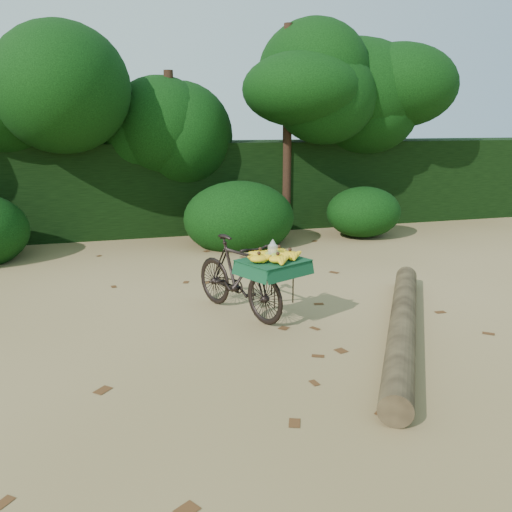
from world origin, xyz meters
name	(u,v)px	position (x,y,z in m)	size (l,w,h in m)	color
ground	(204,343)	(0.00, 0.00, 0.00)	(80.00, 80.00, 0.00)	tan
vendor_bicycle	(239,275)	(0.57, 0.75, 0.47)	(1.17, 1.71, 0.92)	black
fallen_log	(403,323)	(2.06, -0.37, 0.14)	(0.27, 0.27, 3.76)	brown
hedge_backdrop	(144,187)	(0.00, 6.30, 0.90)	(26.00, 1.80, 1.80)	black
tree_row	(109,133)	(-0.65, 5.50, 2.00)	(14.50, 2.00, 4.00)	black
bush_clumps	(184,224)	(0.50, 4.30, 0.45)	(8.80, 1.70, 0.90)	black
leaf_litter	(193,321)	(0.00, 0.65, 0.01)	(7.00, 7.30, 0.01)	#502D15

